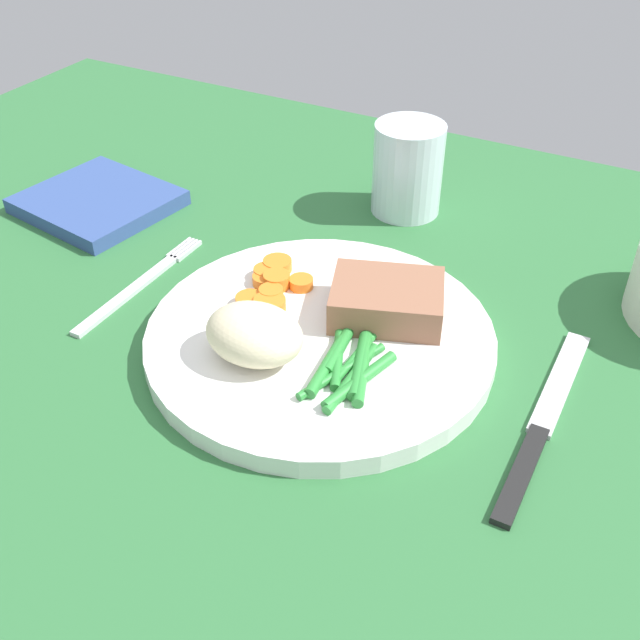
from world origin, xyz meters
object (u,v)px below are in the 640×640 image
(dinner_plate, at_px, (320,338))
(meat_portion, at_px, (387,300))
(knife, at_px, (543,423))
(fork, at_px, (139,285))
(napkin, at_px, (98,202))
(water_glass, at_px, (409,175))

(dinner_plate, height_order, meat_portion, meat_portion)
(dinner_plate, bearing_deg, knife, -0.93)
(fork, height_order, napkin, napkin)
(knife, height_order, water_glass, water_glass)
(meat_portion, relative_size, napkin, 0.63)
(knife, relative_size, water_glass, 2.29)
(meat_portion, distance_m, napkin, 0.34)
(meat_portion, xyz_separation_m, fork, (-0.21, -0.04, -0.03))
(dinner_plate, bearing_deg, meat_portion, 49.40)
(fork, bearing_deg, napkin, 143.17)
(fork, bearing_deg, water_glass, 56.65)
(dinner_plate, distance_m, knife, 0.18)
(dinner_plate, height_order, water_glass, water_glass)
(napkin, bearing_deg, fork, -36.20)
(meat_portion, xyz_separation_m, water_glass, (-0.06, 0.19, 0.01))
(dinner_plate, relative_size, knife, 1.31)
(napkin, bearing_deg, dinner_plate, -16.42)
(dinner_plate, distance_m, meat_portion, 0.06)
(fork, height_order, water_glass, water_glass)
(water_glass, xyz_separation_m, napkin, (-0.28, -0.14, -0.03))
(dinner_plate, bearing_deg, water_glass, 96.28)
(meat_portion, bearing_deg, napkin, 172.17)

